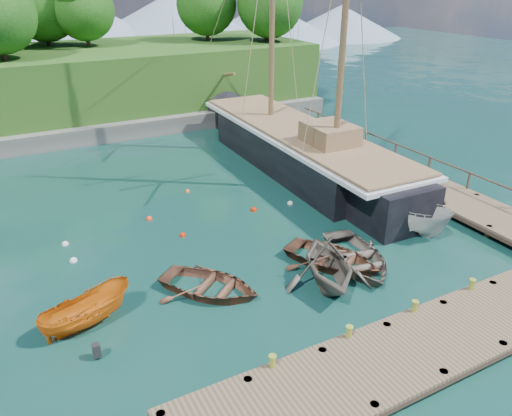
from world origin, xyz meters
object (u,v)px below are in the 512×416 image
(rowboat_1, at_px, (327,283))
(schooner, at_px, (299,152))
(cabin_boat_white, at_px, (401,229))
(rowboat_2, at_px, (332,265))
(motorboat_orange, at_px, (89,324))
(rowboat_3, at_px, (356,264))
(rowboat_0, at_px, (210,292))

(rowboat_1, xyz_separation_m, schooner, (6.38, 12.12, 1.14))
(cabin_boat_white, distance_m, schooner, 9.98)
(rowboat_1, distance_m, rowboat_2, 1.53)
(motorboat_orange, distance_m, schooner, 18.77)
(rowboat_1, relative_size, motorboat_orange, 1.17)
(cabin_boat_white, xyz_separation_m, schooner, (0.16, 9.91, 1.14))
(rowboat_3, relative_size, cabin_boat_white, 0.97)
(rowboat_0, xyz_separation_m, motorboat_orange, (-4.80, 0.24, 0.00))
(rowboat_0, height_order, rowboat_2, rowboat_2)
(rowboat_2, bearing_deg, cabin_boat_white, -16.47)
(schooner, bearing_deg, rowboat_0, -134.89)
(rowboat_1, bearing_deg, cabin_boat_white, 38.91)
(rowboat_0, xyz_separation_m, rowboat_2, (5.65, -0.65, 0.00))
(rowboat_3, bearing_deg, rowboat_0, -176.96)
(motorboat_orange, distance_m, cabin_boat_white, 15.60)
(rowboat_1, distance_m, cabin_boat_white, 6.60)
(rowboat_2, distance_m, motorboat_orange, 10.49)
(rowboat_3, distance_m, schooner, 12.34)
(rowboat_2, xyz_separation_m, cabin_boat_white, (5.15, 1.11, 0.00))
(motorboat_orange, bearing_deg, schooner, -74.65)
(rowboat_2, distance_m, rowboat_3, 1.07)
(rowboat_0, distance_m, motorboat_orange, 4.80)
(rowboat_3, xyz_separation_m, schooner, (4.35, 11.49, 1.14))
(rowboat_0, relative_size, rowboat_3, 0.90)
(rowboat_2, relative_size, motorboat_orange, 1.22)
(rowboat_0, bearing_deg, rowboat_1, -59.75)
(rowboat_0, bearing_deg, cabin_boat_white, -36.43)
(rowboat_0, xyz_separation_m, schooner, (10.96, 10.38, 1.14))
(rowboat_1, height_order, motorboat_orange, rowboat_1)
(schooner, bearing_deg, cabin_boat_white, -89.25)
(motorboat_orange, bearing_deg, rowboat_2, -112.26)
(rowboat_0, height_order, motorboat_orange, motorboat_orange)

